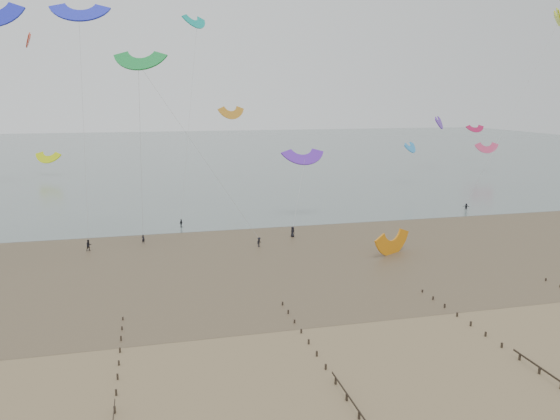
{
  "coord_description": "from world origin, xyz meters",
  "views": [
    {
      "loc": [
        -10.73,
        -46.33,
        23.89
      ],
      "look_at": [
        7.65,
        28.0,
        8.0
      ],
      "focal_mm": 35.0,
      "sensor_mm": 36.0,
      "label": 1
    }
  ],
  "objects": [
    {
      "name": "ground",
      "position": [
        0.0,
        0.0,
        0.0
      ],
      "size": [
        500.0,
        500.0,
        0.0
      ],
      "primitive_type": "plane",
      "color": "brown",
      "rests_on": "ground"
    },
    {
      "name": "sea_and_shore",
      "position": [
        -4.08,
        34.4,
        0.01
      ],
      "size": [
        500.0,
        665.0,
        0.03
      ],
      "color": "#475654",
      "rests_on": "ground"
    },
    {
      "name": "kitesurfer_lead",
      "position": [
        -11.77,
        44.36,
        0.75
      ],
      "size": [
        0.65,
        0.59,
        1.5
      ],
      "primitive_type": "imported",
      "rotation": [
        0.0,
        0.0,
        2.59
      ],
      "color": "black",
      "rests_on": "ground"
    },
    {
      "name": "kitesurfers",
      "position": [
        17.31,
        47.28,
        0.87
      ],
      "size": [
        128.23,
        21.61,
        1.89
      ],
      "color": "black",
      "rests_on": "ground"
    },
    {
      "name": "grounded_kite",
      "position": [
        25.85,
        28.7,
        0.0
      ],
      "size": [
        9.09,
        8.52,
        3.98
      ],
      "primitive_type": null,
      "rotation": [
        1.54,
        0.0,
        0.53
      ],
      "color": "orange",
      "rests_on": "ground"
    },
    {
      "name": "kites_airborne",
      "position": [
        -14.42,
        92.1,
        22.67
      ],
      "size": [
        250.39,
        126.65,
        42.67
      ],
      "color": "orange",
      "rests_on": "ground"
    }
  ]
}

